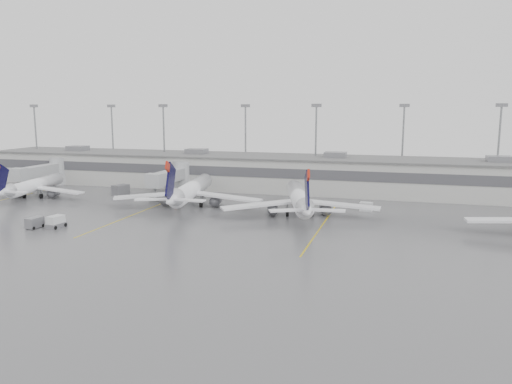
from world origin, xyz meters
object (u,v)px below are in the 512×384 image
(jet_far_left, at_px, (33,185))
(jet_mid_right, at_px, (299,198))
(jet_mid_left, at_px, (190,190))
(baggage_tug, at_px, (56,223))

(jet_far_left, height_order, jet_mid_right, jet_mid_right)
(jet_far_left, relative_size, jet_mid_right, 0.88)
(jet_mid_left, relative_size, baggage_tug, 10.04)
(jet_mid_left, bearing_deg, baggage_tug, -131.22)
(jet_far_left, relative_size, baggage_tug, 8.35)
(jet_far_left, xyz_separation_m, jet_mid_right, (59.91, -1.90, 0.44))
(jet_mid_right, bearing_deg, jet_mid_left, 157.50)
(jet_far_left, height_order, jet_mid_left, jet_mid_left)
(jet_far_left, relative_size, jet_mid_left, 0.83)
(jet_mid_right, bearing_deg, baggage_tug, -167.27)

